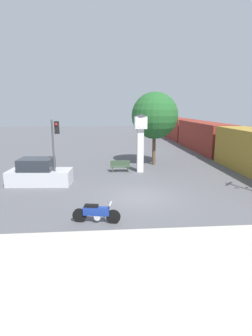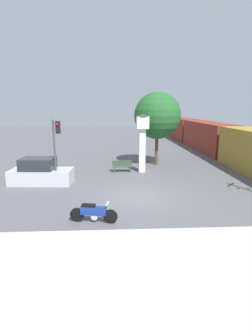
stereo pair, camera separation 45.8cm
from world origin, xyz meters
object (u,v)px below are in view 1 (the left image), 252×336
(motorcycle, at_px, (96,213))
(street_tree, at_px, (155,116))
(freight_train, at_px, (204,136))
(bench, at_px, (120,166))
(clock_tower, at_px, (140,134))
(traffic_light, at_px, (55,141))
(parked_car, at_px, (39,174))

(motorcycle, distance_m, street_tree, 13.68)
(freight_train, height_order, bench, freight_train)
(motorcycle, bearing_deg, freight_train, 68.09)
(motorcycle, xyz_separation_m, street_tree, (4.90, 12.15, 3.96))
(motorcycle, distance_m, freight_train, 23.64)
(clock_tower, relative_size, traffic_light, 1.06)
(street_tree, xyz_separation_m, bench, (-3.23, -2.50, -3.94))
(freight_train, distance_m, street_tree, 11.29)
(freight_train, xyz_separation_m, traffic_light, (-15.29, -13.94, 1.31))
(street_tree, bearing_deg, bench, -142.26)
(freight_train, bearing_deg, parked_car, -140.86)
(clock_tower, relative_size, parked_car, 1.08)
(clock_tower, xyz_separation_m, bench, (-1.61, 0.13, -2.59))
(traffic_light, distance_m, street_tree, 9.88)
(freight_train, height_order, parked_car, freight_train)
(traffic_light, height_order, parked_car, traffic_light)
(traffic_light, height_order, bench, traffic_light)
(freight_train, bearing_deg, clock_tower, -131.35)
(motorcycle, relative_size, clock_tower, 0.47)
(clock_tower, bearing_deg, traffic_light, -150.39)
(freight_train, bearing_deg, bench, -136.32)
(clock_tower, distance_m, bench, 3.05)
(freight_train, xyz_separation_m, street_tree, (-7.63, -7.87, 2.73))
(motorcycle, distance_m, parked_car, 7.69)
(bench, bearing_deg, traffic_light, -141.16)
(freight_train, relative_size, street_tree, 5.81)
(motorcycle, height_order, parked_car, parked_car)
(clock_tower, bearing_deg, freight_train, 48.65)
(traffic_light, bearing_deg, parked_car, 160.89)
(freight_train, xyz_separation_m, parked_car, (-16.58, -13.49, -0.95))
(street_tree, xyz_separation_m, parked_car, (-8.95, -5.63, -3.68))
(street_tree, bearing_deg, traffic_light, -141.62)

